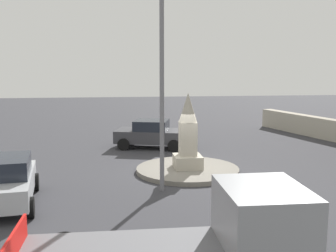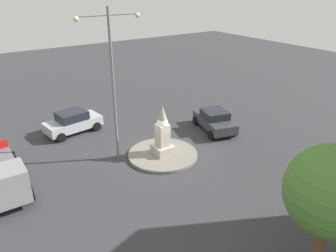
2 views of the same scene
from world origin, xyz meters
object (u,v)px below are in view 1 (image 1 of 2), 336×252
at_px(car_dark_grey_parked_right, 152,134).
at_px(car_silver_near_island, 4,181).
at_px(monument, 188,136).
at_px(truck_grey_passing, 203,242).
at_px(streetlamp, 162,41).

relative_size(car_dark_grey_parked_right, car_silver_near_island, 1.01).
relative_size(monument, truck_grey_passing, 0.55).
bearing_deg(car_silver_near_island, car_dark_grey_parked_right, -32.33).
bearing_deg(car_dark_grey_parked_right, truck_grey_passing, 179.58).
relative_size(monument, streetlamp, 0.36).
xyz_separation_m(streetlamp, car_dark_grey_parked_right, (7.72, -0.24, -4.57)).
height_order(car_dark_grey_parked_right, truck_grey_passing, truck_grey_passing).
bearing_deg(truck_grey_passing, streetlamp, 1.20).
xyz_separation_m(monument, car_dark_grey_parked_right, (5.29, 1.11, -0.78)).
distance_m(monument, car_dark_grey_parked_right, 5.46).
relative_size(streetlamp, car_silver_near_island, 2.15).
height_order(monument, car_silver_near_island, monument).
relative_size(car_silver_near_island, truck_grey_passing, 0.71).
height_order(streetlamp, car_dark_grey_parked_right, streetlamp).
distance_m(streetlamp, car_silver_near_island, 7.00).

